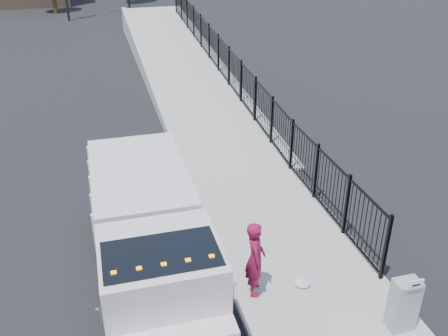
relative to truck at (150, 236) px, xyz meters
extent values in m
plane|color=black|center=(1.88, 0.64, -1.44)|extent=(120.00, 120.00, 0.00)
cube|color=#9E998E|center=(3.80, -1.36, -1.38)|extent=(3.55, 12.00, 0.12)
cube|color=#ADAAA3|center=(1.88, -1.36, -1.36)|extent=(0.30, 12.00, 0.16)
cube|color=#9E998E|center=(4.00, 16.64, -1.44)|extent=(3.95, 24.06, 3.19)
cube|color=black|center=(5.43, 12.64, -0.54)|extent=(0.10, 28.00, 1.80)
cube|color=black|center=(0.00, 0.38, -0.90)|extent=(1.01, 6.72, 0.22)
cube|color=silver|center=(0.01, -1.89, 0.09)|extent=(2.33, 2.18, 1.97)
cube|color=black|center=(0.01, -2.14, 0.68)|extent=(2.18, 1.29, 0.84)
cube|color=silver|center=(0.00, 1.66, 0.09)|extent=(2.38, 4.15, 1.68)
cube|color=silver|center=(-1.23, -2.88, 0.53)|extent=(0.06, 0.06, 0.35)
cube|color=silver|center=(1.24, -2.88, 0.53)|extent=(0.06, 0.06, 0.35)
cube|color=orange|center=(-0.88, -2.49, 1.09)|extent=(0.10, 0.08, 0.06)
cube|color=orange|center=(-0.44, -2.49, 1.09)|extent=(0.10, 0.08, 0.06)
cube|color=orange|center=(0.01, -2.49, 1.09)|extent=(0.10, 0.08, 0.06)
cube|color=orange|center=(0.45, -2.48, 1.09)|extent=(0.10, 0.08, 0.06)
cube|color=orange|center=(0.90, -2.48, 1.09)|extent=(0.10, 0.08, 0.06)
cylinder|color=black|center=(-1.04, 2.25, -0.95)|extent=(0.32, 0.99, 0.99)
cylinder|color=black|center=(1.03, 2.26, -0.95)|extent=(0.32, 0.99, 0.99)
cylinder|color=black|center=(-1.05, 3.34, -0.95)|extent=(0.32, 0.99, 0.99)
cylinder|color=black|center=(1.03, 3.34, -0.95)|extent=(0.32, 0.99, 0.99)
imported|color=maroon|center=(2.28, -0.99, -0.37)|extent=(0.61, 0.79, 1.92)
cube|color=gray|center=(4.98, -2.89, -0.70)|extent=(0.55, 0.40, 1.25)
cube|color=white|center=(4.98, -3.11, 0.04)|extent=(0.35, 0.04, 0.22)
ellipsoid|color=silver|center=(3.48, -1.07, -1.27)|extent=(0.40, 0.40, 0.10)
camera|label=1|loc=(-0.79, -9.64, 6.82)|focal=40.00mm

